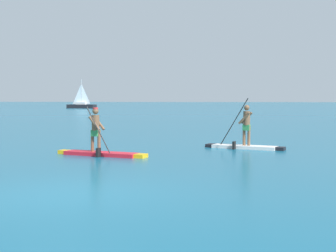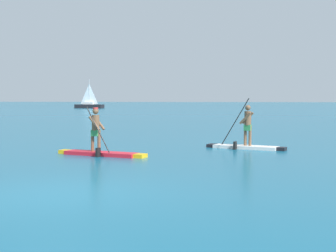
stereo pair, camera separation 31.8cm
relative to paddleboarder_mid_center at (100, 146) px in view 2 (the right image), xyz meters
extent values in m
plane|color=#145B7A|center=(1.14, -6.46, -0.31)|extent=(440.00, 440.00, 0.00)
cube|color=red|center=(0.04, 0.00, -0.25)|extent=(2.73, 1.31, 0.13)
cube|color=yellow|center=(1.49, -0.42, -0.25)|extent=(0.44, 0.50, 0.13)
cube|color=yellow|center=(-1.40, 0.41, -0.25)|extent=(0.42, 0.44, 0.13)
cylinder|color=brown|center=(-0.04, 0.02, 0.18)|extent=(0.11, 0.11, 0.73)
cylinder|color=brown|center=(-0.29, 0.09, 0.18)|extent=(0.11, 0.11, 0.73)
cube|color=#338C4C|center=(-0.17, 0.06, 0.45)|extent=(0.31, 0.28, 0.22)
cylinder|color=brown|center=(-0.17, 0.06, 0.80)|extent=(0.26, 0.26, 0.52)
sphere|color=brown|center=(-0.17, 0.06, 1.20)|extent=(0.21, 0.21, 0.21)
cylinder|color=red|center=(-0.17, 0.06, 1.29)|extent=(0.18, 0.18, 0.06)
cylinder|color=brown|center=(-0.08, 0.19, 0.79)|extent=(0.44, 0.20, 0.51)
cylinder|color=brown|center=(-0.16, -0.10, 0.79)|extent=(0.44, 0.20, 0.51)
cylinder|color=black|center=(0.06, -0.42, 0.60)|extent=(0.88, 0.29, 1.52)
cube|color=black|center=(0.06, -0.42, -0.17)|extent=(0.13, 0.21, 0.32)
cube|color=white|center=(4.91, 2.97, -0.25)|extent=(2.57, 1.44, 0.12)
cube|color=black|center=(3.59, 3.43, -0.25)|extent=(0.45, 0.54, 0.12)
cube|color=black|center=(6.23, 2.52, -0.25)|extent=(0.42, 0.48, 0.12)
cylinder|color=brown|center=(4.89, 2.98, 0.21)|extent=(0.11, 0.11, 0.79)
cylinder|color=brown|center=(5.07, 2.92, 0.21)|extent=(0.11, 0.11, 0.79)
cube|color=#338C4C|center=(4.98, 2.95, 0.51)|extent=(0.32, 0.29, 0.22)
cylinder|color=brown|center=(4.98, 2.95, 0.87)|extent=(0.26, 0.26, 0.54)
sphere|color=brown|center=(4.98, 2.95, 1.27)|extent=(0.21, 0.21, 0.21)
cylinder|color=brown|center=(4.89, 2.82, 0.87)|extent=(0.46, 0.23, 0.49)
cylinder|color=brown|center=(4.99, 3.11, 0.87)|extent=(0.46, 0.23, 0.49)
cylinder|color=black|center=(4.51, 2.65, 0.75)|extent=(1.04, 0.40, 1.80)
cube|color=black|center=(4.51, 2.65, -0.17)|extent=(0.14, 0.22, 0.32)
cube|color=black|center=(-23.98, 72.75, 0.05)|extent=(5.72, 2.59, 0.72)
cylinder|color=#B2B2B7|center=(-23.98, 72.75, 2.78)|extent=(0.12, 0.12, 4.76)
pyramid|color=white|center=(-23.98, 72.75, 2.42)|extent=(2.48, 0.25, 3.83)
cube|color=silver|center=(-23.98, 72.75, 0.62)|extent=(2.16, 1.48, 0.43)
camera|label=1|loc=(4.49, -15.98, 1.65)|focal=52.06mm
camera|label=2|loc=(4.81, -15.93, 1.65)|focal=52.06mm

